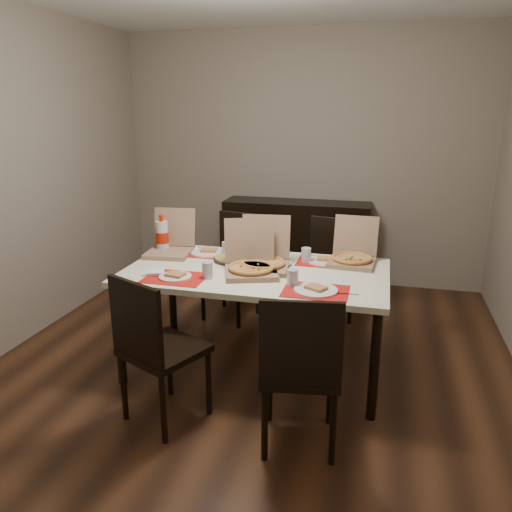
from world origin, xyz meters
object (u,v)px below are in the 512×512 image
object	(u,v)px
dip_bowl	(284,264)
soda_bottle	(162,237)
chair_near_right	(300,366)
dining_table	(256,279)
chair_far_right	(328,269)
chair_near_left	(154,345)
chair_far_left	(234,261)
pizza_box_center	(251,265)
sideboard	(296,244)

from	to	relation	value
dip_bowl	soda_bottle	distance (m)	1.00
chair_near_right	dip_bowl	size ratio (longest dim) A/B	8.96
dining_table	soda_bottle	distance (m)	0.87
chair_far_right	soda_bottle	distance (m)	1.42
chair_far_right	chair_near_left	bearing A→B (deg)	-115.85
soda_bottle	chair_far_right	bearing A→B (deg)	27.40
chair_near_right	chair_far_right	distance (m)	1.71
chair_near_right	chair_far_left	size ratio (longest dim) A/B	1.00
dining_table	soda_bottle	world-z (taller)	soda_bottle
pizza_box_center	sideboard	bearing A→B (deg)	90.58
chair_far_right	soda_bottle	world-z (taller)	soda_bottle
sideboard	soda_bottle	xyz separation A→B (m)	(-0.78, -1.59, 0.42)
chair_far_left	chair_near_right	bearing A→B (deg)	-62.84
chair_near_left	dip_bowl	distance (m)	1.13
dip_bowl	pizza_box_center	bearing A→B (deg)	-130.67
chair_far_left	dining_table	bearing A→B (deg)	-64.38
chair_far_right	chair_near_right	bearing A→B (deg)	-88.38
chair_near_left	soda_bottle	world-z (taller)	soda_bottle
chair_far_right	dip_bowl	size ratio (longest dim) A/B	8.96
chair_near_left	chair_far_right	size ratio (longest dim) A/B	1.00
sideboard	dining_table	bearing A→B (deg)	-88.86
dining_table	pizza_box_center	xyz separation A→B (m)	(-0.02, -0.08, 0.12)
chair_near_left	pizza_box_center	world-z (taller)	pizza_box_center
dining_table	chair_far_left	size ratio (longest dim) A/B	1.94
sideboard	chair_far_left	world-z (taller)	chair_far_left
dip_bowl	chair_near_right	bearing A→B (deg)	-73.63
chair_near_left	chair_near_right	distance (m)	0.86
chair_near_right	dip_bowl	distance (m)	1.04
sideboard	pizza_box_center	bearing A→B (deg)	-89.42
chair_far_left	dip_bowl	distance (m)	1.00
pizza_box_center	chair_far_right	bearing A→B (deg)	66.15
chair_near_right	chair_far_left	distance (m)	1.95
chair_near_left	pizza_box_center	bearing A→B (deg)	61.58
chair_near_right	chair_far_left	xyz separation A→B (m)	(-0.89, 1.73, 0.00)
chair_near_left	dining_table	bearing A→B (deg)	63.00
pizza_box_center	dip_bowl	distance (m)	0.29
pizza_box_center	soda_bottle	world-z (taller)	pizza_box_center
sideboard	chair_near_left	bearing A→B (deg)	-97.97
dining_table	chair_far_right	size ratio (longest dim) A/B	1.94
chair_far_left	chair_far_right	xyz separation A→B (m)	(0.84, -0.02, 0.00)
chair_far_left	soda_bottle	xyz separation A→B (m)	(-0.38, -0.65, 0.36)
chair_near_right	pizza_box_center	bearing A→B (deg)	122.14
chair_near_left	soda_bottle	size ratio (longest dim) A/B	3.18
chair_near_left	soda_bottle	xyz separation A→B (m)	(-0.41, 1.04, 0.36)
sideboard	dining_table	size ratio (longest dim) A/B	0.83
chair_far_right	soda_bottle	xyz separation A→B (m)	(-1.22, -0.63, 0.36)
soda_bottle	chair_near_left	bearing A→B (deg)	-68.66
chair_far_right	chair_far_left	bearing A→B (deg)	178.64
soda_bottle	pizza_box_center	bearing A→B (deg)	-22.39
sideboard	chair_near_right	distance (m)	2.71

